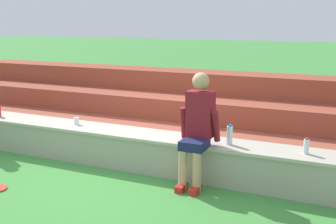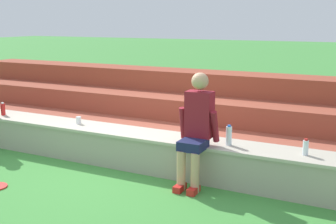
# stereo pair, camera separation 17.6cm
# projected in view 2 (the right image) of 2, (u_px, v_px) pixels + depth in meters

# --- Properties ---
(ground_plane) EXTENTS (80.00, 80.00, 0.00)m
(ground_plane) POSITION_uv_depth(u_px,v_px,m) (120.00, 171.00, 6.01)
(ground_plane) COLOR #428E3D
(stone_seating_wall) EXTENTS (9.32, 0.59, 0.51)m
(stone_seating_wall) POSITION_uv_depth(u_px,v_px,m) (130.00, 147.00, 6.19)
(stone_seating_wall) COLOR #A8A08E
(stone_seating_wall) RESTS_ON ground
(brick_bleachers) EXTENTS (10.28, 2.19, 1.14)m
(brick_bleachers) POSITION_uv_depth(u_px,v_px,m) (184.00, 112.00, 7.79)
(brick_bleachers) COLOR #A64F3B
(brick_bleachers) RESTS_ON ground
(person_left_of_center) EXTENTS (0.52, 0.60, 1.45)m
(person_left_of_center) POSITION_uv_depth(u_px,v_px,m) (196.00, 127.00, 5.34)
(person_left_of_center) COLOR tan
(person_left_of_center) RESTS_ON ground
(water_bottle_center_gap) EXTENTS (0.07, 0.07, 0.20)m
(water_bottle_center_gap) POSITION_uv_depth(u_px,v_px,m) (306.00, 147.00, 5.03)
(water_bottle_center_gap) COLOR silver
(water_bottle_center_gap) RESTS_ON stone_seating_wall
(water_bottle_mid_left) EXTENTS (0.08, 0.08, 0.27)m
(water_bottle_mid_left) POSITION_uv_depth(u_px,v_px,m) (229.00, 136.00, 5.42)
(water_bottle_mid_left) COLOR silver
(water_bottle_mid_left) RESTS_ON stone_seating_wall
(water_bottle_near_left) EXTENTS (0.07, 0.07, 0.22)m
(water_bottle_near_left) POSITION_uv_depth(u_px,v_px,m) (3.00, 109.00, 7.16)
(water_bottle_near_left) COLOR red
(water_bottle_near_left) RESTS_ON stone_seating_wall
(plastic_cup_right_end) EXTENTS (0.08, 0.08, 0.11)m
(plastic_cup_right_end) POSITION_uv_depth(u_px,v_px,m) (79.00, 120.00, 6.56)
(plastic_cup_right_end) COLOR white
(plastic_cup_right_end) RESTS_ON stone_seating_wall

